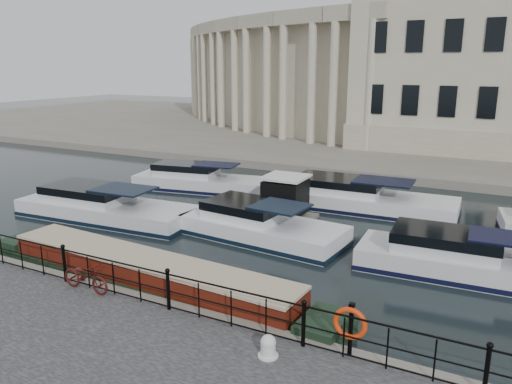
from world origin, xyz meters
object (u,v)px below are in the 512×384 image
mooring_bollard (268,346)px  narrowboat (147,281)px  life_ring_post (350,324)px  harbour_hut (285,200)px  bicycle (86,276)px

mooring_bollard → narrowboat: (-5.46, 2.24, -0.44)m
life_ring_post → harbour_hut: 12.34m
bicycle → mooring_bollard: 6.39m
life_ring_post → narrowboat: size_ratio=0.10×
narrowboat → harbour_hut: harbour_hut is taller
bicycle → narrowboat: (0.90, 1.65, -0.64)m
mooring_bollard → life_ring_post: size_ratio=0.41×
harbour_hut → bicycle: bearing=-99.4°
bicycle → life_ring_post: bearing=-86.8°
bicycle → narrowboat: bicycle is taller
bicycle → harbour_hut: harbour_hut is taller
mooring_bollard → harbour_hut: 12.36m
bicycle → harbour_hut: (1.63, 10.83, -0.06)m
narrowboat → life_ring_post: bearing=-7.8°
bicycle → life_ring_post: 8.03m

